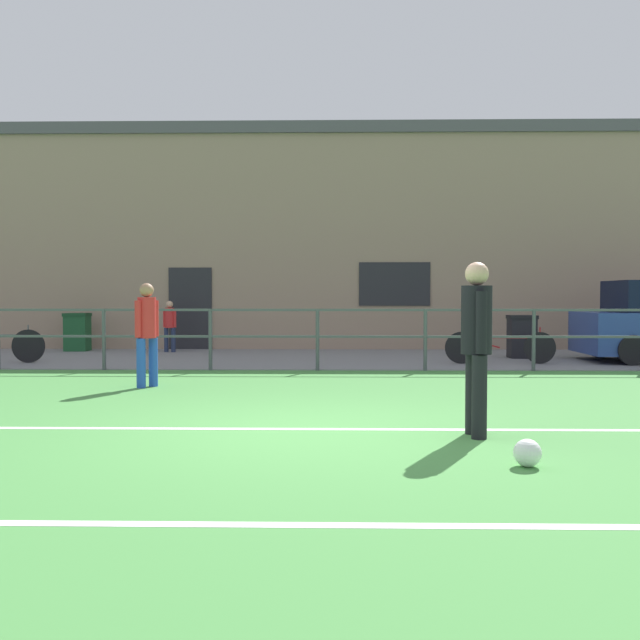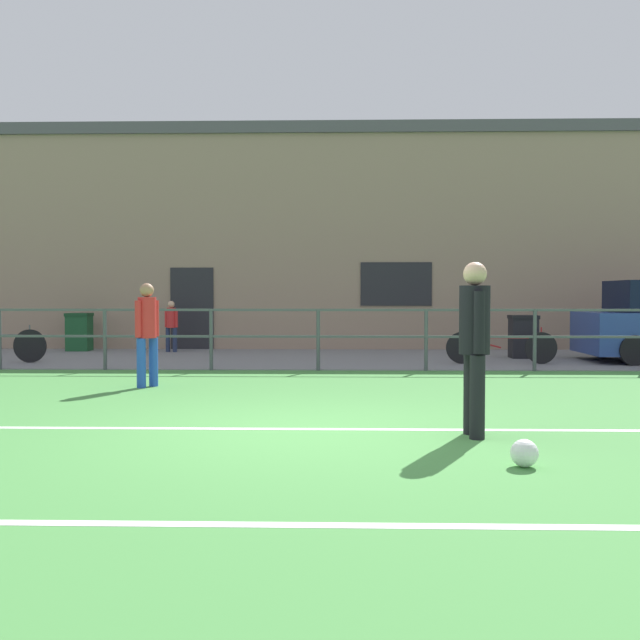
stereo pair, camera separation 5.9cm
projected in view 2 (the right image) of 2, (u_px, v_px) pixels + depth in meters
ground at (302, 433)px, 7.57m from camera, size 60.00×44.00×0.04m
field_line_touchline at (302, 429)px, 7.65m from camera, size 36.00×0.11×0.00m
field_line_hash at (276, 525)px, 4.47m from camera, size 36.00×0.11×0.00m
pavement_strip at (321, 358)px, 16.06m from camera, size 48.00×5.00×0.02m
perimeter_fence at (318, 330)px, 13.53m from camera, size 36.07×0.07×1.15m
clubhouse_facade at (325, 239)px, 19.65m from camera, size 28.00×2.56×5.79m
player_goalkeeper at (474, 338)px, 7.22m from camera, size 0.30×0.48×1.74m
player_striker at (147, 328)px, 11.11m from camera, size 0.30×0.37×1.59m
soccer_ball_match at (524, 453)px, 5.97m from camera, size 0.23×0.23×0.23m
spectator_child at (171, 323)px, 17.67m from camera, size 0.33×0.22×1.24m
bicycle_parked_1 at (501, 347)px, 14.65m from camera, size 2.23×0.04×0.74m
trash_bin_0 at (523, 336)px, 15.99m from camera, size 0.60×0.51×0.94m
trash_bin_1 at (79, 332)px, 18.03m from camera, size 0.58×0.49×0.94m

